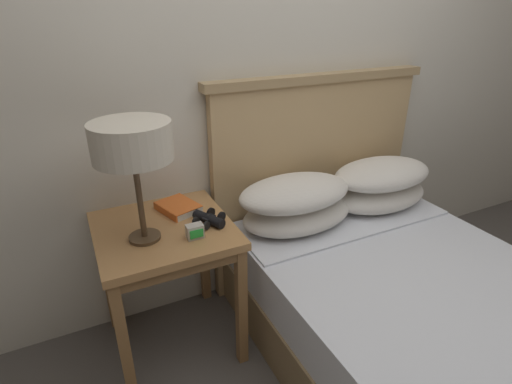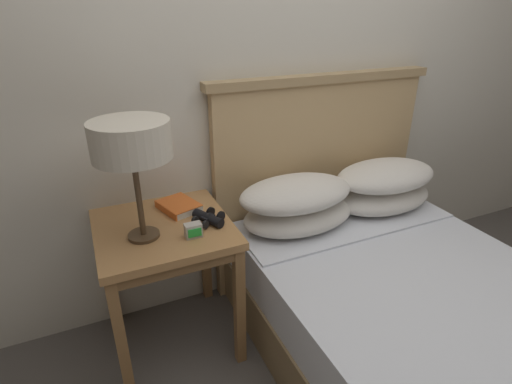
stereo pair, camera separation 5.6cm
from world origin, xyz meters
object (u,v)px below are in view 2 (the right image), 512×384
Objects in this scene: book_on_nightstand at (178,206)px; alarm_clock at (193,230)px; nightstand at (165,242)px; bed at (402,301)px; binoculars_pair at (208,218)px; table_lamp at (131,143)px.

alarm_clock is at bearing -90.64° from book_on_nightstand.
bed reaches higher than nightstand.
alarm_clock is (-0.09, -0.09, 0.01)m from binoculars_pair.
book_on_nightstand is 3.28× the size of alarm_clock.
nightstand is 4.11× the size of binoculars_pair.
table_lamp is 3.05× the size of binoculars_pair.
book_on_nightstand is at bearing 143.19° from bed.
table_lamp is 0.43m from alarm_clock.
binoculars_pair reaches higher than book_on_nightstand.
binoculars_pair reaches higher than nightstand.
alarm_clock reaches higher than binoculars_pair.
alarm_clock is at bearing -56.74° from nightstand.
book_on_nightstand is at bearing 49.29° from nightstand.
bed reaches higher than table_lamp.
table_lamp reaches higher than nightstand.
book_on_nightstand is (0.19, 0.18, -0.39)m from table_lamp.
nightstand is at bearing 35.14° from table_lamp.
book_on_nightstand is (0.10, 0.12, 0.11)m from nightstand.
bed is 11.31× the size of binoculars_pair.
table_lamp is at bearing 155.84° from alarm_clock.
table_lamp is at bearing -179.35° from binoculars_pair.
bed is 26.12× the size of alarm_clock.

